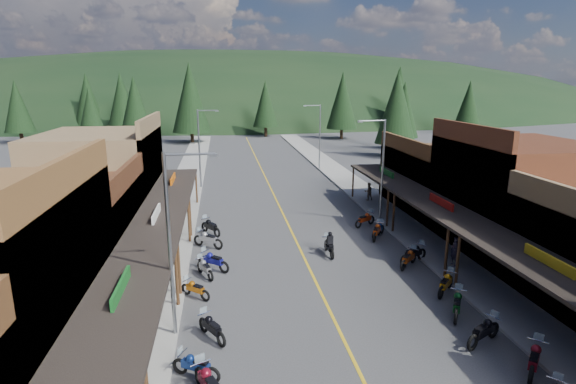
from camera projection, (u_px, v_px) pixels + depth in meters
name	position (u px, v px, depth m)	size (l,w,h in m)	color
ground	(310.00, 270.00, 26.13)	(220.00, 220.00, 0.00)	#38383A
centerline	(272.00, 190.00, 45.34)	(0.15, 90.00, 0.01)	gold
sidewalk_west	(184.00, 193.00, 44.08)	(3.40, 94.00, 0.15)	gray
sidewalk_east	(355.00, 187.00, 46.56)	(3.40, 94.00, 0.15)	gray
shop_west_2	(65.00, 231.00, 25.19)	(10.90, 9.00, 6.20)	#3F2111
shop_west_3	(104.00, 178.00, 34.18)	(10.90, 10.20, 8.20)	brown
shop_east_2	(516.00, 196.00, 28.89)	(10.90, 9.00, 8.20)	#562B19
shop_east_3	(443.00, 180.00, 38.34)	(10.90, 10.20, 6.20)	#4C2D16
streetlight_0	(173.00, 238.00, 18.31)	(2.16, 0.18, 8.00)	gray
streetlight_1	(201.00, 145.00, 45.20)	(2.16, 0.18, 8.00)	gray
streetlight_2	(381.00, 167.00, 33.74)	(2.16, 0.18, 8.00)	gray
streetlight_3	(319.00, 134.00, 54.87)	(2.16, 0.18, 8.00)	gray
ridge_hill	(235.00, 113.00, 155.80)	(310.00, 140.00, 60.00)	black
pine_0	(17.00, 106.00, 78.42)	(5.04, 5.04, 11.00)	black
pine_1	(122.00, 100.00, 88.21)	(5.88, 5.88, 12.50)	black
pine_2	(190.00, 98.00, 78.50)	(6.72, 6.72, 14.00)	black
pine_3	(265.00, 104.00, 88.55)	(5.04, 5.04, 11.00)	black
pine_4	(342.00, 100.00, 84.60)	(5.88, 5.88, 12.50)	black
pine_5	(399.00, 94.00, 98.23)	(6.72, 6.72, 14.00)	black
pine_6	(469.00, 103.00, 92.62)	(5.04, 5.04, 11.00)	black
pine_7	(88.00, 99.00, 92.83)	(5.88, 5.88, 12.50)	black
pine_8	(91.00, 118.00, 59.98)	(4.48, 4.48, 10.00)	black
pine_9	(404.00, 110.00, 71.25)	(4.93, 4.93, 10.80)	black
pine_10	(135.00, 107.00, 69.96)	(5.38, 5.38, 11.60)	black
pine_11	(397.00, 107.00, 63.77)	(5.82, 5.82, 12.40)	black
bike_west_3	(209.00, 384.00, 15.28)	(0.78, 2.33, 1.33)	maroon
bike_west_4	(196.00, 365.00, 16.46)	(0.66, 1.97, 1.12)	navy
bike_west_5	(212.00, 327.00, 18.98)	(0.69, 2.07, 1.18)	black
bike_west_6	(195.00, 288.00, 22.64)	(0.62, 1.86, 1.06)	#AA580C
bike_west_7	(205.00, 267.00, 25.10)	(0.66, 1.98, 1.13)	gray
bike_west_8	(213.00, 260.00, 25.96)	(0.74, 2.22, 1.27)	navy
bike_west_9	(208.00, 238.00, 29.52)	(0.75, 2.25, 1.29)	gray
bike_west_10	(211.00, 226.00, 32.04)	(0.76, 2.27, 1.30)	black
bike_east_3	(535.00, 358.00, 16.75)	(0.74, 2.21, 1.27)	maroon
bike_east_4	(484.00, 330.00, 18.63)	(0.73, 2.20, 1.26)	black
bike_east_5	(457.00, 303.00, 20.88)	(0.75, 2.24, 1.28)	#0B3A13
bike_east_6	(446.00, 283.00, 23.09)	(0.71, 2.13, 1.22)	#C0780D
bike_east_7	(409.00, 258.00, 26.44)	(0.68, 2.05, 1.17)	#99380A
bike_east_8	(414.00, 253.00, 27.01)	(0.75, 2.25, 1.28)	black
bike_east_9	(377.00, 230.00, 31.22)	(0.71, 2.14, 1.22)	#C3400D
bike_east_10	(378.00, 229.00, 31.71)	(0.65, 1.96, 1.12)	navy
bike_east_11	(365.00, 219.00, 33.92)	(0.70, 2.11, 1.21)	#B9300D
rider_on_bike	(329.00, 245.00, 28.25)	(0.72, 2.14, 1.63)	black
pedestrian_east_a	(455.00, 251.00, 26.24)	(0.63, 0.42, 1.74)	#272132
pedestrian_east_b	(368.00, 191.00, 40.84)	(0.80, 0.46, 1.64)	brown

